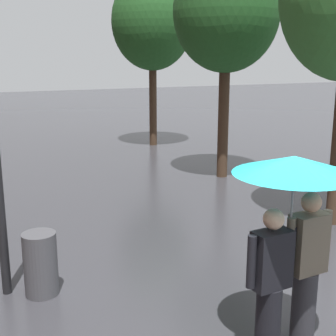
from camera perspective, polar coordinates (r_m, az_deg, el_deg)
The scene contains 4 objects.
street_tree_1 at distance 11.94m, azimuth 7.15°, elevation 18.34°, with size 2.59×2.59×5.57m.
street_tree_2 at distance 16.32m, azimuth -1.93°, elevation 17.43°, with size 2.74×2.74×5.81m.
couple_under_umbrella at distance 4.85m, azimuth 14.92°, elevation -6.33°, with size 1.22×1.22×2.12m.
litter_bin at distance 6.42m, azimuth -15.34°, elevation -11.27°, with size 0.44×0.44×0.85m, color #4C4C51.
Camera 1 is at (-3.07, -3.35, 3.06)m, focal length 49.77 mm.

